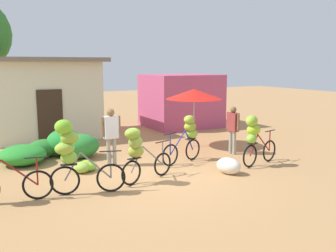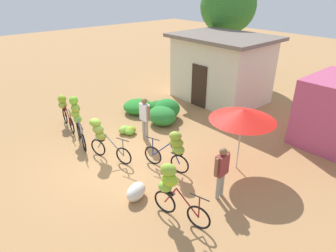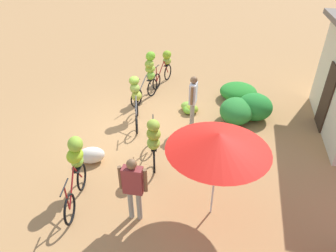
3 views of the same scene
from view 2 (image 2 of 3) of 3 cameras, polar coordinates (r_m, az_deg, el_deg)
ground_plane at (r=9.96m, az=-10.22°, el=-6.77°), size 60.00×60.00×0.00m
building_low at (r=14.78m, az=10.42°, el=11.15°), size 4.60×3.59×3.16m
tree_behind_building at (r=18.08m, az=11.70°, el=22.09°), size 3.15×3.15×5.77m
hedge_bush_front_left at (r=13.36m, az=-5.85°, el=3.85°), size 1.36×1.36×0.58m
hedge_bush_front_right at (r=13.19m, az=-1.88°, el=3.67°), size 0.96×0.77×0.58m
hedge_bush_mid at (r=12.66m, az=-0.22°, el=3.37°), size 1.11×1.15×0.86m
hedge_bush_by_door at (r=12.12m, az=-1.18°, el=2.02°), size 1.29×1.07×0.76m
market_umbrella at (r=8.86m, az=14.44°, el=2.18°), size 1.99×1.99×2.05m
bicycle_leftmost at (r=12.61m, az=-19.65°, el=3.35°), size 1.71×0.46×1.28m
bicycle_near_pile at (r=11.07m, az=-17.46°, el=1.81°), size 1.64×0.59×1.72m
bicycle_center_loaded at (r=9.83m, az=-12.88°, el=-1.79°), size 1.63×0.72×1.41m
bicycle_by_shop at (r=8.90m, az=1.07°, el=-4.29°), size 1.57×0.64×1.40m
bicycle_rightmost at (r=7.26m, az=0.76°, el=-11.82°), size 1.59×0.57×1.49m
banana_pile_on_ground at (r=11.55m, az=-7.88°, el=-0.84°), size 0.67×0.69×0.30m
produce_sack at (r=8.23m, az=-6.27°, el=-12.65°), size 0.68×0.82×0.44m
person_vendor at (r=7.92m, az=10.47°, el=-8.12°), size 0.23×0.58×1.56m
person_bystander at (r=10.67m, az=-4.59°, el=2.19°), size 0.58×0.22×1.67m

